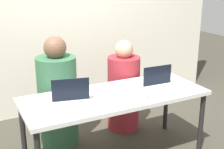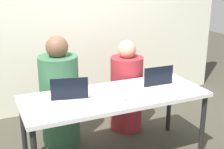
% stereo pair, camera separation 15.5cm
% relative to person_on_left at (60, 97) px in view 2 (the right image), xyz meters
% --- Properties ---
extents(back_wall, '(4.65, 0.10, 2.62)m').
position_rel_person_on_left_xyz_m(back_wall, '(0.40, 0.91, 0.78)').
color(back_wall, silver).
rests_on(back_wall, ground).
extents(desk, '(1.79, 0.70, 0.70)m').
position_rel_person_on_left_xyz_m(desk, '(0.40, -0.56, 0.11)').
color(desk, silver).
rests_on(desk, ground).
extents(person_on_left, '(0.47, 0.47, 1.21)m').
position_rel_person_on_left_xyz_m(person_on_left, '(0.00, 0.00, 0.00)').
color(person_on_left, '#326141').
rests_on(person_on_left, ground).
extents(person_on_right, '(0.41, 0.41, 1.09)m').
position_rel_person_on_left_xyz_m(person_on_right, '(0.81, 0.00, -0.05)').
color(person_on_right, maroon).
rests_on(person_on_right, ground).
extents(laptop_front_left, '(0.38, 0.30, 0.22)m').
position_rel_person_on_left_xyz_m(laptop_front_left, '(-0.06, -0.62, 0.22)').
color(laptop_front_left, silver).
rests_on(laptop_front_left, desk).
extents(laptop_front_right, '(0.33, 0.26, 0.22)m').
position_rel_person_on_left_xyz_m(laptop_front_right, '(0.89, -0.63, 0.22)').
color(laptop_front_right, silver).
rests_on(laptop_front_right, desk).
extents(water_glass_right, '(0.07, 0.07, 0.09)m').
position_rel_person_on_left_xyz_m(water_glass_right, '(0.60, -0.78, 0.21)').
color(water_glass_right, white).
rests_on(water_glass_right, desk).
extents(water_glass_center, '(0.06, 0.06, 0.10)m').
position_rel_person_on_left_xyz_m(water_glass_center, '(0.39, -0.75, 0.21)').
color(water_glass_center, silver).
rests_on(water_glass_center, desk).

